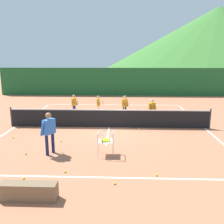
# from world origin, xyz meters

# --- Properties ---
(ground_plane) EXTENTS (120.00, 120.00, 0.00)m
(ground_plane) POSITION_xyz_m (0.00, 0.00, 0.00)
(ground_plane) COLOR #A86647
(line_baseline_near) EXTENTS (10.06, 0.08, 0.01)m
(line_baseline_near) POSITION_xyz_m (0.00, -5.61, 0.00)
(line_baseline_near) COLOR white
(line_baseline_near) RESTS_ON ground
(line_baseline_far) EXTENTS (10.06, 0.08, 0.01)m
(line_baseline_far) POSITION_xyz_m (0.00, 6.27, 0.00)
(line_baseline_far) COLOR white
(line_baseline_far) RESTS_ON ground
(line_sideline_west) EXTENTS (0.08, 11.88, 0.01)m
(line_sideline_west) POSITION_xyz_m (-5.03, 0.00, 0.00)
(line_sideline_west) COLOR white
(line_sideline_west) RESTS_ON ground
(line_sideline_east) EXTENTS (0.08, 11.88, 0.01)m
(line_sideline_east) POSITION_xyz_m (5.03, 0.00, 0.00)
(line_sideline_east) COLOR white
(line_sideline_east) RESTS_ON ground
(line_service_center) EXTENTS (0.08, 5.55, 0.01)m
(line_service_center) POSITION_xyz_m (0.00, 0.00, 0.00)
(line_service_center) COLOR white
(line_service_center) RESTS_ON ground
(tennis_net) EXTENTS (10.57, 0.08, 1.05)m
(tennis_net) POSITION_xyz_m (0.00, 0.00, 0.50)
(tennis_net) COLOR #333338
(tennis_net) RESTS_ON ground
(instructor) EXTENTS (0.53, 0.82, 1.63)m
(instructor) POSITION_xyz_m (-2.09, -3.75, 0.98)
(instructor) COLOR #191E4C
(instructor) RESTS_ON ground
(student_0) EXTENTS (0.42, 0.68, 1.30)m
(student_0) POSITION_xyz_m (-2.37, 2.77, 0.79)
(student_0) COLOR navy
(student_0) RESTS_ON ground
(student_1) EXTENTS (0.43, 0.59, 1.24)m
(student_1) POSITION_xyz_m (-0.83, 2.91, 0.75)
(student_1) COLOR silver
(student_1) RESTS_ON ground
(student_2) EXTENTS (0.44, 0.72, 1.33)m
(student_2) POSITION_xyz_m (0.85, 2.41, 0.80)
(student_2) COLOR black
(student_2) RESTS_ON ground
(student_3) EXTENTS (0.51, 0.68, 1.33)m
(student_3) POSITION_xyz_m (2.39, 1.23, 0.80)
(student_3) COLOR black
(student_3) RESTS_ON ground
(ball_cart) EXTENTS (0.58, 0.58, 0.90)m
(ball_cart) POSITION_xyz_m (0.06, -3.77, 0.58)
(ball_cart) COLOR #B7B7BC
(ball_cart) RESTS_ON ground
(tennis_ball_0) EXTENTS (0.07, 0.07, 0.07)m
(tennis_ball_0) POSITION_xyz_m (-1.16, -5.32, 0.03)
(tennis_ball_0) COLOR yellow
(tennis_ball_0) RESTS_ON ground
(tennis_ball_1) EXTENTS (0.07, 0.07, 0.07)m
(tennis_ball_1) POSITION_xyz_m (-2.33, -5.82, 0.03)
(tennis_ball_1) COLOR yellow
(tennis_ball_1) RESTS_ON ground
(tennis_ball_2) EXTENTS (0.07, 0.07, 0.07)m
(tennis_ball_2) POSITION_xyz_m (-2.02, -2.32, 0.03)
(tennis_ball_2) COLOR yellow
(tennis_ball_2) RESTS_ON ground
(tennis_ball_3) EXTENTS (0.07, 0.07, 0.07)m
(tennis_ball_3) POSITION_xyz_m (-4.32, -2.00, 0.03)
(tennis_ball_3) COLOR yellow
(tennis_ball_3) RESTS_ON ground
(tennis_ball_4) EXTENTS (0.07, 0.07, 0.07)m
(tennis_ball_4) POSITION_xyz_m (0.46, -6.02, 0.03)
(tennis_ball_4) COLOR yellow
(tennis_ball_4) RESTS_ON ground
(tennis_ball_5) EXTENTS (0.07, 0.07, 0.07)m
(tennis_ball_5) POSITION_xyz_m (-3.02, -3.86, 0.03)
(tennis_ball_5) COLOR yellow
(tennis_ball_5) RESTS_ON ground
(tennis_ball_6) EXTENTS (0.07, 0.07, 0.07)m
(tennis_ball_6) POSITION_xyz_m (1.77, -5.43, 0.03)
(tennis_ball_6) COLOR yellow
(tennis_ball_6) RESTS_ON ground
(tennis_ball_7) EXTENTS (0.07, 0.07, 0.07)m
(tennis_ball_7) POSITION_xyz_m (1.53, -0.49, 0.03)
(tennis_ball_7) COLOR yellow
(tennis_ball_7) RESTS_ON ground
(windscreen_fence) EXTENTS (22.13, 0.08, 2.63)m
(windscreen_fence) POSITION_xyz_m (0.00, 11.02, 1.32)
(windscreen_fence) COLOR #1E5B2D
(windscreen_fence) RESTS_ON ground
(courtside_bench) EXTENTS (1.50, 0.36, 0.46)m
(courtside_bench) POSITION_xyz_m (-1.77, -6.88, 0.23)
(courtside_bench) COLOR brown
(courtside_bench) RESTS_ON ground
(hill_0) EXTENTS (57.43, 57.43, 15.54)m
(hill_0) POSITION_xyz_m (24.07, 52.26, 7.77)
(hill_0) COLOR #38702D
(hill_0) RESTS_ON ground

